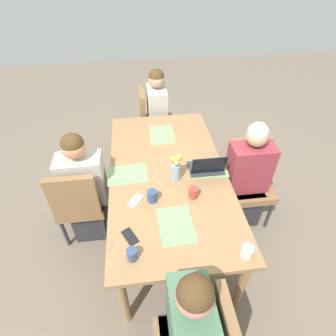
% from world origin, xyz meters
% --- Properties ---
extents(ground_plane, '(10.00, 10.00, 0.00)m').
position_xyz_m(ground_plane, '(0.00, 0.00, 0.00)').
color(ground_plane, '#756656').
extents(dining_table, '(2.05, 1.07, 0.73)m').
position_xyz_m(dining_table, '(0.00, 0.00, 0.66)').
color(dining_table, '#9E754C').
rests_on(dining_table, ground_plane).
extents(person_head_right_left_near, '(0.40, 0.36, 1.19)m').
position_xyz_m(person_head_right_left_near, '(1.29, -0.03, 0.53)').
color(person_head_right_left_near, '#2D2D33').
rests_on(person_head_right_left_near, ground_plane).
extents(chair_head_left_left_mid, '(0.44, 0.44, 0.90)m').
position_xyz_m(chair_head_left_left_mid, '(-1.37, -0.05, 0.50)').
color(chair_head_left_left_mid, olive).
rests_on(chair_head_left_left_mid, ground_plane).
extents(person_head_left_left_mid, '(0.40, 0.36, 1.19)m').
position_xyz_m(person_head_left_left_mid, '(-1.31, 0.02, 0.53)').
color(person_head_left_left_mid, '#2D2D33').
rests_on(person_head_left_left_mid, ground_plane).
extents(chair_near_left_far, '(0.44, 0.44, 0.90)m').
position_xyz_m(chair_near_left_far, '(0.05, -0.85, 0.50)').
color(chair_near_left_far, olive).
rests_on(chair_near_left_far, ground_plane).
extents(person_near_left_far, '(0.36, 0.40, 1.19)m').
position_xyz_m(person_near_left_far, '(-0.03, -0.79, 0.53)').
color(person_near_left_far, '#2D2D33').
rests_on(person_near_left_far, ground_plane).
extents(chair_far_right_near, '(0.44, 0.44, 0.90)m').
position_xyz_m(chair_far_right_near, '(-0.07, 0.85, 0.50)').
color(chair_far_right_near, olive).
rests_on(chair_far_right_near, ground_plane).
extents(person_far_right_near, '(0.36, 0.40, 1.19)m').
position_xyz_m(person_far_right_near, '(0.00, 0.79, 0.53)').
color(person_far_right_near, '#2D2D33').
rests_on(person_far_right_near, ground_plane).
extents(flower_vase, '(0.10, 0.10, 0.27)m').
position_xyz_m(flower_vase, '(0.09, 0.06, 0.85)').
color(flower_vase, '#8EA8B7').
rests_on(flower_vase, dining_table).
extents(placemat_head_right_left_near, '(0.37, 0.27, 0.00)m').
position_xyz_m(placemat_head_right_left_near, '(0.61, -0.01, 0.73)').
color(placemat_head_right_left_near, '#7FAD70').
rests_on(placemat_head_right_left_near, dining_table).
extents(placemat_head_left_left_mid, '(0.36, 0.26, 0.00)m').
position_xyz_m(placemat_head_left_left_mid, '(-0.62, 0.01, 0.73)').
color(placemat_head_left_left_mid, '#7FAD70').
rests_on(placemat_head_left_left_mid, dining_table).
extents(placemat_near_left_far, '(0.28, 0.37, 0.00)m').
position_xyz_m(placemat_near_left_far, '(-0.01, -0.37, 0.73)').
color(placemat_near_left_far, '#7FAD70').
rests_on(placemat_near_left_far, dining_table).
extents(placemat_far_right_near, '(0.28, 0.37, 0.00)m').
position_xyz_m(placemat_far_right_near, '(0.00, 0.37, 0.73)').
color(placemat_far_right_near, '#7FAD70').
rests_on(placemat_far_right_near, dining_table).
extents(laptop_far_right_near, '(0.22, 0.32, 0.21)m').
position_xyz_m(laptop_far_right_near, '(0.03, 0.36, 0.77)').
color(laptop_far_right_near, '#38383D').
rests_on(laptop_far_right_near, dining_table).
extents(coffee_mug_near_left, '(0.08, 0.08, 0.09)m').
position_xyz_m(coffee_mug_near_left, '(0.92, 0.42, 0.78)').
color(coffee_mug_near_left, white).
rests_on(coffee_mug_near_left, dining_table).
extents(coffee_mug_near_right, '(0.08, 0.08, 0.10)m').
position_xyz_m(coffee_mug_near_right, '(0.33, -0.17, 0.78)').
color(coffee_mug_near_right, '#33477A').
rests_on(coffee_mug_near_right, dining_table).
extents(coffee_mug_centre_left, '(0.08, 0.08, 0.09)m').
position_xyz_m(coffee_mug_centre_left, '(0.33, 0.17, 0.78)').
color(coffee_mug_centre_left, '#AD3D38').
rests_on(coffee_mug_centre_left, dining_table).
extents(coffee_mug_centre_right, '(0.07, 0.07, 0.09)m').
position_xyz_m(coffee_mug_centre_right, '(0.84, -0.35, 0.78)').
color(coffee_mug_centre_right, '#33477A').
rests_on(coffee_mug_centre_right, dining_table).
extents(phone_black, '(0.17, 0.13, 0.01)m').
position_xyz_m(phone_black, '(0.67, -0.37, 0.73)').
color(phone_black, black).
rests_on(phone_black, dining_table).
extents(phone_silver, '(0.16, 0.15, 0.01)m').
position_xyz_m(phone_silver, '(0.32, -0.31, 0.73)').
color(phone_silver, silver).
rests_on(phone_silver, dining_table).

